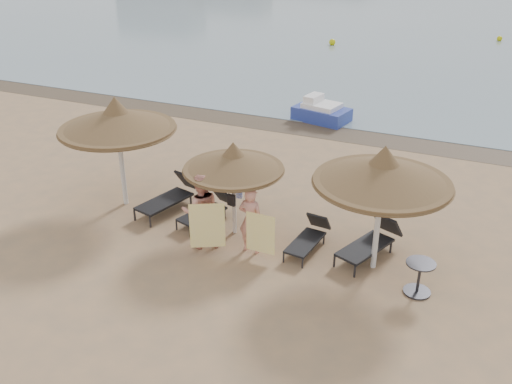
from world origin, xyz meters
TOP-DOWN VIEW (x-y plane):
  - ground at (0.00, 0.00)m, footprint 160.00×160.00m
  - wet_sand_strip at (0.00, 9.40)m, footprint 200.00×1.60m
  - palapa_left at (-4.22, 1.63)m, footprint 3.10×3.10m
  - palapa_center at (-0.75, 1.39)m, footprint 2.47×2.47m
  - palapa_right at (2.82, 1.23)m, footprint 3.00×3.00m
  - lounger_far_left at (-2.87, 1.88)m, footprint 1.14×2.09m
  - lounger_near_left at (-1.66, 1.69)m, footprint 1.03×1.75m
  - lounger_near_right at (1.21, 1.43)m, footprint 0.71×1.66m
  - lounger_far_right at (2.65, 1.72)m, footprint 1.29×2.00m
  - side_table at (3.91, 0.63)m, footprint 0.62×0.62m
  - person_left at (-1.22, 0.53)m, footprint 1.20×1.09m
  - person_right at (-0.02, 0.75)m, footprint 0.92×0.62m
  - towel_left at (-0.87, 0.18)m, footprint 0.74×0.40m
  - towel_right at (0.33, 0.50)m, footprint 0.72×0.04m
  - bag_patterned at (-0.75, 1.57)m, footprint 0.27×0.13m
  - bag_dark at (-0.75, 1.23)m, footprint 0.22×0.11m
  - pedal_boat at (-1.36, 10.51)m, footprint 2.29×1.65m
  - buoy_left at (-4.91, 24.02)m, footprint 0.39×0.39m
  - buoy_mid at (4.35, 29.40)m, footprint 0.33×0.33m

SIDE VIEW (x-z plane):
  - ground at x=0.00m, z-range 0.00..0.00m
  - wet_sand_strip at x=0.00m, z-range 0.00..0.01m
  - buoy_mid at x=4.35m, z-range 0.00..0.33m
  - buoy_left at x=-4.91m, z-range 0.00..0.39m
  - lounger_near_right at x=1.21m, z-range -0.04..0.68m
  - lounger_near_left at x=-1.66m, z-range -0.04..0.71m
  - side_table at x=3.91m, z-range -0.02..0.73m
  - pedal_boat at x=-1.36m, z-range -0.12..0.84m
  - lounger_far_right at x=2.65m, z-range -0.04..0.81m
  - lounger_far_left at x=-2.87m, z-range -0.05..0.85m
  - towel_right at x=0.33m, z-range 0.19..1.20m
  - towel_left at x=-0.87m, z-range 0.22..1.37m
  - person_right at x=-0.02m, z-range 0.00..1.94m
  - bag_dark at x=-0.75m, z-range 0.85..1.14m
  - bag_patterned at x=-0.75m, z-range 0.90..1.23m
  - person_left at x=-1.22m, z-range 0.00..2.18m
  - palapa_center at x=-0.75m, z-range 0.73..3.18m
  - palapa_right at x=2.82m, z-range 0.88..3.86m
  - palapa_left at x=-4.22m, z-range 0.91..3.98m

